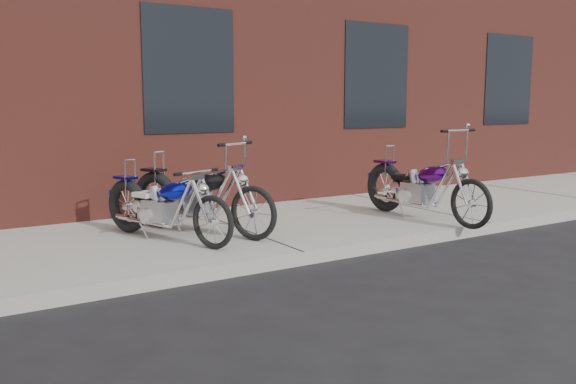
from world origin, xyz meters
TOP-DOWN VIEW (x-y plane):
  - ground at (0.00, 0.00)m, footprint 120.00×120.00m
  - sidewalk at (0.00, 1.50)m, footprint 22.00×3.00m
  - chopper_purple at (2.42, 0.72)m, footprint 0.55×2.24m
  - chopper_blue at (-1.05, 1.37)m, footprint 0.86×1.98m
  - chopper_third at (-0.55, 1.54)m, footprint 1.05×2.07m

SIDE VIEW (x-z plane):
  - ground at x=0.00m, z-range 0.00..0.00m
  - sidewalk at x=0.00m, z-range 0.00..0.15m
  - chopper_blue at x=-1.05m, z-range 0.07..0.98m
  - chopper_third at x=-0.55m, z-range -0.01..1.12m
  - chopper_purple at x=2.42m, z-range -0.07..1.18m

